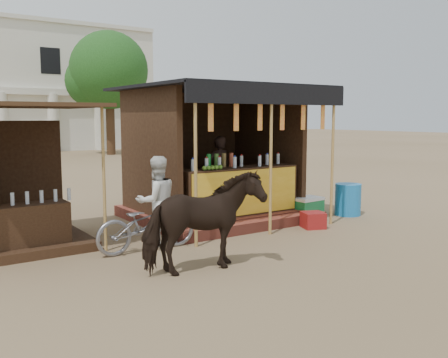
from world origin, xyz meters
TOP-DOWN VIEW (x-y plane):
  - ground at (0.00, 0.00)m, footprint 120.00×120.00m
  - main_stall at (1.01, 3.36)m, footprint 3.60×3.61m
  - secondary_stall at (-3.17, 3.24)m, footprint 2.40×2.40m
  - cow at (-1.23, 0.31)m, footprint 1.73×0.88m
  - motorbike at (-1.39, 1.78)m, footprint 1.72×0.61m
  - bystander at (-1.09, 2.00)m, footprint 0.75×0.58m
  - blue_barrel at (3.60, 2.00)m, footprint 0.72×0.72m
  - red_crate at (2.04, 1.49)m, footprint 0.52×0.52m
  - cooler at (2.59, 2.23)m, footprint 0.67×0.48m
  - tree at (5.81, 22.14)m, footprint 4.50×4.40m

SIDE VIEW (x-z plane):
  - ground at x=0.00m, z-range 0.00..0.00m
  - red_crate at x=2.04m, z-range 0.00..0.31m
  - cooler at x=2.59m, z-range 0.00..0.46m
  - blue_barrel at x=3.60m, z-range 0.00..0.70m
  - motorbike at x=-1.39m, z-range 0.00..0.90m
  - cow at x=-1.23m, z-range 0.00..1.42m
  - bystander at x=-1.09m, z-range 0.00..1.52m
  - secondary_stall at x=-3.17m, z-range -0.34..2.04m
  - main_stall at x=1.01m, z-range -0.37..2.41m
  - tree at x=5.81m, z-range 1.13..8.13m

